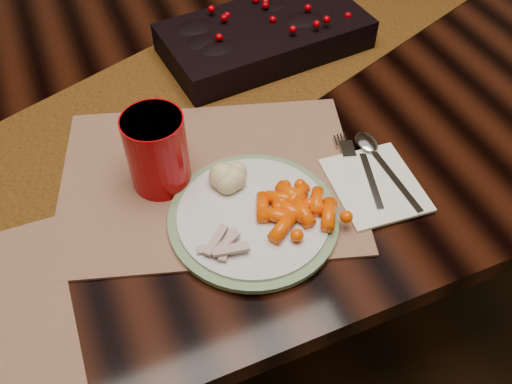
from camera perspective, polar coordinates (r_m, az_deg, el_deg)
name	(u,v)px	position (r m, az deg, el deg)	size (l,w,h in m)	color
floor	(226,299)	(1.58, -3.20, -11.19)	(5.00, 5.00, 0.00)	black
dining_table	(219,219)	(1.26, -3.92, -2.81)	(1.80, 1.00, 0.75)	black
table_runner	(228,73)	(1.03, -3.01, 12.36)	(1.62, 0.33, 0.00)	#3C1E03
centerpiece	(265,32)	(1.07, 0.95, 16.51)	(0.38, 0.20, 0.08)	black
placemat_main	(209,178)	(0.84, -4.97, 1.45)	(0.45, 0.33, 0.00)	brown
dinner_plate	(253,217)	(0.77, -0.27, -2.61)	(0.25, 0.25, 0.01)	silver
baby_carrots	(298,211)	(0.76, 4.42, -2.04)	(0.10, 0.08, 0.02)	#FF4C00
mashed_potatoes	(230,176)	(0.79, -2.72, 1.73)	(0.07, 0.06, 0.04)	tan
turkey_shreds	(224,244)	(0.73, -3.34, -5.50)	(0.07, 0.06, 0.01)	#D2A489
napkin	(375,185)	(0.84, 12.41, 0.75)	(0.13, 0.15, 0.01)	white
fork	(365,172)	(0.85, 11.41, 2.06)	(0.02, 0.15, 0.00)	silver
spoon	(386,168)	(0.86, 13.54, 2.43)	(0.03, 0.17, 0.00)	#AAABC6
red_cup	(157,151)	(0.80, -10.36, 4.23)	(0.09, 0.09, 0.12)	#A60407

